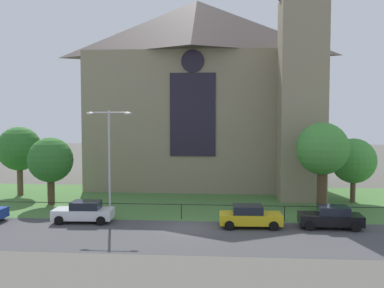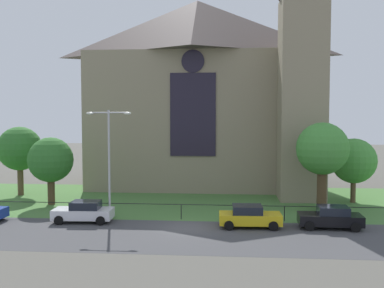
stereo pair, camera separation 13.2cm
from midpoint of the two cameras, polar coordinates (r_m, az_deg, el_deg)
name	(u,v)px [view 2 (the right image)]	position (r m, az deg, el deg)	size (l,w,h in m)	color
ground	(196,200)	(40.80, 0.65, -7.13)	(160.00, 160.00, 0.00)	#56544C
road_asphalt	(183,236)	(29.14, -1.05, -11.54)	(120.00, 8.00, 0.01)	#424244
grass_verge	(195,205)	(38.84, 0.44, -7.68)	(120.00, 20.00, 0.01)	#477538
church_building	(204,91)	(48.81, 1.62, 6.75)	(23.20, 16.20, 26.00)	gray
iron_railing	(181,206)	(33.33, -1.27, -7.89)	(30.05, 0.07, 1.13)	black
tree_left_near	(51,160)	(40.25, -17.38, -1.97)	(3.84, 3.84, 5.77)	#4C3823
tree_right_near	(322,150)	(37.15, 16.29, -0.69)	(4.16, 4.16, 7.08)	#4C3823
tree_left_far	(20,149)	(45.87, -20.91, -0.59)	(4.18, 4.18, 6.56)	brown
tree_right_far	(354,161)	(41.77, 19.89, -2.04)	(3.92, 3.92, 5.63)	brown
streetlamp_near	(109,149)	(33.62, -10.36, -0.68)	(3.37, 0.26, 8.03)	#B2B2B7
parked_car_white	(84,212)	(33.44, -13.44, -8.34)	(4.27, 2.17, 1.51)	silver
parked_car_yellow	(249,216)	(31.33, 7.40, -9.09)	(4.26, 2.14, 1.51)	gold
parked_car_black	(331,217)	(32.22, 17.27, -8.87)	(4.25, 2.13, 1.51)	black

